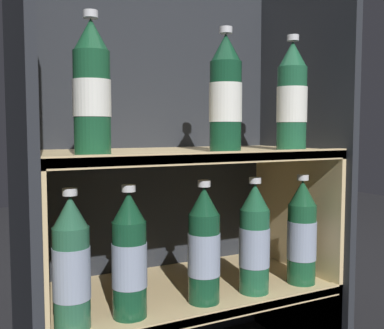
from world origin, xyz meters
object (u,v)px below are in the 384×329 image
Objects in this scene: bottle_lower_front_0 at (71,266)px; bottle_lower_front_1 at (129,258)px; bottle_lower_front_2 at (204,248)px; bottle_lower_front_3 at (254,241)px; bottle_upper_front_2 at (292,99)px; bottle_upper_front_1 at (226,96)px; bottle_lower_front_4 at (302,234)px; bottle_upper_front_0 at (92,90)px.

bottle_lower_front_0 and bottle_lower_front_1 have the same top height.
bottle_lower_front_2 is 0.14m from bottle_lower_front_3.
bottle_upper_front_2 is 1.00× the size of bottle_lower_front_3.
bottle_upper_front_1 is 0.41m from bottle_lower_front_4.
bottle_lower_front_4 is (0.14, 0.00, -0.00)m from bottle_lower_front_3.
bottle_upper_front_0 and bottle_upper_front_2 have the same top height.
bottle_lower_front_3 is (0.14, -0.00, 0.00)m from bottle_lower_front_2.
bottle_upper_front_0 is 1.00× the size of bottle_lower_front_4.
bottle_lower_front_3 is at bearing -0.00° from bottle_lower_front_1.
bottle_upper_front_2 is at bearing -0.00° from bottle_lower_front_1.
bottle_upper_front_2 reaches higher than bottle_lower_front_2.
bottle_upper_front_1 is 1.00× the size of bottle_lower_front_1.
bottle_upper_front_0 is at bearing 0.00° from bottle_lower_front_0.
bottle_lower_front_3 is (0.38, -0.00, -0.34)m from bottle_upper_front_0.
bottle_lower_front_1 is 0.18m from bottle_lower_front_2.
bottle_upper_front_2 is 0.63m from bottle_lower_front_0.
bottle_upper_front_2 is 0.54m from bottle_lower_front_1.
bottle_lower_front_4 is (0.57, 0.00, 0.00)m from bottle_lower_front_0.
bottle_lower_front_1 is at bearing 180.00° from bottle_lower_front_3.
bottle_lower_front_4 is at bearing 0.00° from bottle_upper_front_1.
bottle_lower_front_0 is 1.00× the size of bottle_lower_front_4.
bottle_upper_front_2 is 0.41m from bottle_lower_front_2.
bottle_lower_front_1 and bottle_lower_front_4 have the same top height.
bottle_lower_front_3 is at bearing -0.00° from bottle_lower_front_0.
bottle_upper_front_1 is at bearing 180.00° from bottle_lower_front_3.
bottle_upper_front_1 is at bearing 0.00° from bottle_upper_front_0.
bottle_lower_front_1 is at bearing 180.00° from bottle_lower_front_2.
bottle_upper_front_2 is 1.00× the size of bottle_lower_front_4.
bottle_upper_front_0 is 0.51m from bottle_lower_front_3.
bottle_upper_front_1 is 1.00× the size of bottle_lower_front_0.
bottle_upper_front_1 reaches higher than bottle_lower_front_2.
bottle_lower_front_0 is at bearing 180.00° from bottle_lower_front_4.
bottle_upper_front_2 is at bearing 180.00° from bottle_lower_front_4.
bottle_lower_front_1 and bottle_lower_front_3 have the same top height.
bottle_upper_front_1 reaches higher than bottle_lower_front_1.
bottle_lower_front_3 is 1.00× the size of bottle_lower_front_4.
bottle_lower_front_3 is (0.31, -0.00, -0.00)m from bottle_lower_front_1.
bottle_lower_front_1 is 0.46m from bottle_lower_front_4.
bottle_upper_front_1 is 0.19m from bottle_upper_front_2.
bottle_lower_front_0 and bottle_lower_front_3 have the same top height.
bottle_upper_front_0 is 1.00× the size of bottle_upper_front_2.
bottle_lower_front_1 is at bearing 180.00° from bottle_upper_front_2.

